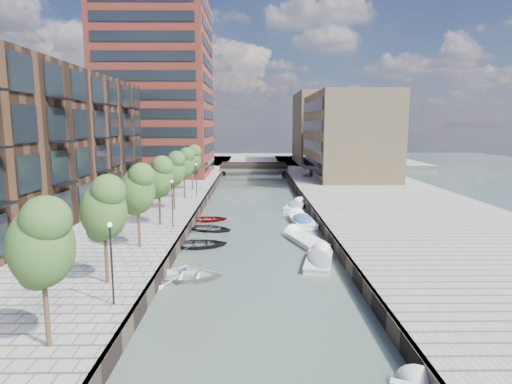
{
  "coord_description": "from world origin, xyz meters",
  "views": [
    {
      "loc": [
        -0.4,
        -11.98,
        9.71
      ],
      "look_at": [
        0.0,
        27.62,
        3.5
      ],
      "focal_mm": 30.0,
      "sensor_mm": 36.0,
      "label": 1
    }
  ],
  "objects_px": {
    "sloop_2": "(207,221)",
    "motorboat_2": "(303,240)",
    "tree_4": "(173,168)",
    "tree_5": "(184,162)",
    "tree_1": "(103,207)",
    "sloop_4": "(210,231)",
    "sloop_1": "(199,247)",
    "tree_2": "(137,188)",
    "car": "(308,173)",
    "tree_3": "(159,176)",
    "tree_6": "(192,158)",
    "tree_0": "(41,241)",
    "motorboat_3": "(301,220)",
    "motorboat_4": "(296,206)",
    "sloop_3": "(185,280)",
    "motorboat_1": "(319,260)",
    "bridge": "(254,168)"
  },
  "relations": [
    {
      "from": "sloop_3",
      "to": "motorboat_3",
      "type": "distance_m",
      "value": 18.42
    },
    {
      "from": "sloop_1",
      "to": "motorboat_3",
      "type": "height_order",
      "value": "motorboat_3"
    },
    {
      "from": "tree_0",
      "to": "motorboat_2",
      "type": "relative_size",
      "value": 1.04
    },
    {
      "from": "tree_0",
      "to": "motorboat_2",
      "type": "height_order",
      "value": "tree_0"
    },
    {
      "from": "sloop_3",
      "to": "motorboat_1",
      "type": "bearing_deg",
      "value": -72.61
    },
    {
      "from": "sloop_4",
      "to": "car",
      "type": "bearing_deg",
      "value": -2.15
    },
    {
      "from": "tree_0",
      "to": "tree_2",
      "type": "relative_size",
      "value": 1.0
    },
    {
      "from": "tree_3",
      "to": "motorboat_4",
      "type": "xyz_separation_m",
      "value": [
        13.31,
        12.61,
        -5.09
      ]
    },
    {
      "from": "tree_0",
      "to": "motorboat_3",
      "type": "bearing_deg",
      "value": 63.27
    },
    {
      "from": "tree_1",
      "to": "sloop_4",
      "type": "bearing_deg",
      "value": 74.96
    },
    {
      "from": "tree_4",
      "to": "sloop_4",
      "type": "height_order",
      "value": "tree_4"
    },
    {
      "from": "tree_4",
      "to": "sloop_1",
      "type": "xyz_separation_m",
      "value": [
        3.81,
        -10.66,
        -5.31
      ]
    },
    {
      "from": "tree_3",
      "to": "tree_6",
      "type": "relative_size",
      "value": 1.0
    },
    {
      "from": "tree_0",
      "to": "motorboat_1",
      "type": "relative_size",
      "value": 1.12
    },
    {
      "from": "tree_3",
      "to": "tree_6",
      "type": "xyz_separation_m",
      "value": [
        0.0,
        21.0,
        0.0
      ]
    },
    {
      "from": "bridge",
      "to": "tree_3",
      "type": "bearing_deg",
      "value": -100.25
    },
    {
      "from": "tree_4",
      "to": "tree_5",
      "type": "relative_size",
      "value": 1.0
    },
    {
      "from": "tree_0",
      "to": "sloop_3",
      "type": "distance_m",
      "value": 11.97
    },
    {
      "from": "tree_3",
      "to": "car",
      "type": "xyz_separation_m",
      "value": [
        17.72,
        36.07,
        -3.72
      ]
    },
    {
      "from": "tree_1",
      "to": "motorboat_4",
      "type": "bearing_deg",
      "value": 63.42
    },
    {
      "from": "tree_3",
      "to": "motorboat_1",
      "type": "height_order",
      "value": "tree_3"
    },
    {
      "from": "tree_1",
      "to": "sloop_2",
      "type": "distance_m",
      "value": 20.85
    },
    {
      "from": "tree_2",
      "to": "tree_3",
      "type": "xyz_separation_m",
      "value": [
        0.0,
        7.0,
        0.0
      ]
    },
    {
      "from": "motorboat_1",
      "to": "motorboat_3",
      "type": "height_order",
      "value": "motorboat_3"
    },
    {
      "from": "motorboat_1",
      "to": "car",
      "type": "bearing_deg",
      "value": 83.71
    },
    {
      "from": "sloop_2",
      "to": "sloop_1",
      "type": "bearing_deg",
      "value": 175.71
    },
    {
      "from": "motorboat_1",
      "to": "motorboat_4",
      "type": "distance_m",
      "value": 20.32
    },
    {
      "from": "motorboat_2",
      "to": "tree_5",
      "type": "bearing_deg",
      "value": 127.91
    },
    {
      "from": "tree_2",
      "to": "tree_6",
      "type": "bearing_deg",
      "value": 90.0
    },
    {
      "from": "tree_2",
      "to": "motorboat_2",
      "type": "xyz_separation_m",
      "value": [
        12.4,
        5.08,
        -5.2
      ]
    },
    {
      "from": "sloop_2",
      "to": "motorboat_2",
      "type": "relative_size",
      "value": 0.72
    },
    {
      "from": "tree_6",
      "to": "motorboat_2",
      "type": "height_order",
      "value": "tree_6"
    },
    {
      "from": "tree_0",
      "to": "tree_5",
      "type": "distance_m",
      "value": 35.0
    },
    {
      "from": "motorboat_3",
      "to": "motorboat_1",
      "type": "bearing_deg",
      "value": -90.8
    },
    {
      "from": "bridge",
      "to": "sloop_3",
      "type": "bearing_deg",
      "value": -94.56
    },
    {
      "from": "tree_4",
      "to": "tree_2",
      "type": "bearing_deg",
      "value": -90.0
    },
    {
      "from": "tree_4",
      "to": "sloop_4",
      "type": "distance_m",
      "value": 8.59
    },
    {
      "from": "tree_0",
      "to": "tree_5",
      "type": "relative_size",
      "value": 1.0
    },
    {
      "from": "sloop_4",
      "to": "motorboat_3",
      "type": "bearing_deg",
      "value": -50.63
    },
    {
      "from": "tree_3",
      "to": "sloop_1",
      "type": "bearing_deg",
      "value": -43.84
    },
    {
      "from": "tree_6",
      "to": "tree_4",
      "type": "bearing_deg",
      "value": -90.0
    },
    {
      "from": "tree_1",
      "to": "sloop_4",
      "type": "xyz_separation_m",
      "value": [
        4.23,
        15.74,
        -5.31
      ]
    },
    {
      "from": "tree_2",
      "to": "car",
      "type": "relative_size",
      "value": 1.72
    },
    {
      "from": "sloop_1",
      "to": "sloop_2",
      "type": "bearing_deg",
      "value": -3.74
    },
    {
      "from": "tree_2",
      "to": "sloop_3",
      "type": "height_order",
      "value": "tree_2"
    },
    {
      "from": "tree_0",
      "to": "tree_4",
      "type": "distance_m",
      "value": 28.0
    },
    {
      "from": "tree_1",
      "to": "car",
      "type": "distance_m",
      "value": 53.24
    },
    {
      "from": "bridge",
      "to": "motorboat_2",
      "type": "distance_m",
      "value": 49.09
    },
    {
      "from": "tree_6",
      "to": "motorboat_2",
      "type": "relative_size",
      "value": 1.04
    },
    {
      "from": "tree_2",
      "to": "sloop_1",
      "type": "xyz_separation_m",
      "value": [
        3.81,
        3.34,
        -5.31
      ]
    }
  ]
}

